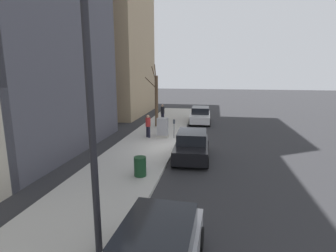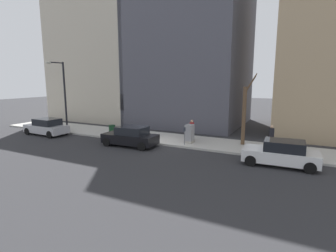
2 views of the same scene
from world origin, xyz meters
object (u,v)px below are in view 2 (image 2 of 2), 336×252
Objects in this scene: streetlamp at (62,91)px; trash_bin at (112,130)px; utility_box at (189,134)px; pedestrian_near_meter at (271,135)px; parked_car_black at (131,137)px; parked_car_silver at (47,127)px; parking_meter at (185,134)px; pedestrian_midblock at (192,129)px; parked_car_white at (281,153)px; bare_tree at (244,114)px; office_tower_right at (112,32)px.

streetlamp is 6.23m from trash_bin.
utility_box is 0.86× the size of pedestrian_near_meter.
parked_car_black is 4.00m from trash_bin.
pedestrian_near_meter reaches higher than parked_car_silver.
pedestrian_midblock is at bearing 4.99° from parking_meter.
pedestrian_midblock is at bearing 11.89° from utility_box.
parked_car_silver is at bearing 97.07° from parking_meter.
parked_car_white is at bearing -93.95° from streetlamp.
pedestrian_midblock reaches higher than utility_box.
streetlamp reaches higher than parking_meter.
parked_car_white is at bearing -141.67° from bare_tree.
parked_car_white and parked_car_black have the same top height.
utility_box is 1.08m from pedestrian_midblock.
pedestrian_near_meter is (3.65, -19.05, 0.35)m from parked_car_silver.
streetlamp is (1.46, -0.72, 3.28)m from parked_car_silver.
streetlamp is 13.57m from office_tower_right.
office_tower_right reaches higher than pedestrian_midblock.
parked_car_black is (-0.12, 10.61, 0.00)m from parked_car_white.
pedestrian_near_meter is at bearing -83.19° from trash_bin.
parked_car_silver is 4.73× the size of trash_bin.
pedestrian_near_meter reaches higher than parked_car_white.
parked_car_silver is (-0.02, 9.32, 0.00)m from parked_car_black.
trash_bin is at bearing -142.86° from office_tower_right.
utility_box is at bearing -128.41° from pedestrian_midblock.
bare_tree reaches higher than trash_bin.
parked_car_black is 2.98× the size of utility_box.
bare_tree is at bearing -46.16° from pedestrian_midblock.
bare_tree is at bearing -75.68° from parked_car_silver.
parked_car_black is 8.77m from bare_tree.
pedestrian_near_meter is (3.52, 0.89, 0.35)m from parked_car_white.
parked_car_black is 0.66× the size of streetlamp.
office_tower_right is at bearing 56.37° from utility_box.
trash_bin is at bearing 139.64° from pedestrian_near_meter.
utility_box is 12.89m from streetlamp.
parked_car_white is 14.17m from trash_bin.
bare_tree is (2.34, -16.32, -1.52)m from streetlamp.
streetlamp is 12.75m from pedestrian_midblock.
pedestrian_near_meter is at bearing -78.73° from utility_box.
parking_meter is 7.24m from trash_bin.
parked_car_black is 10.38m from pedestrian_near_meter.
pedestrian_midblock is 0.07× the size of office_tower_right.
pedestrian_midblock reaches higher than parked_car_white.
pedestrian_midblock is at bearing -80.51° from streetlamp.
bare_tree is at bearing -114.78° from office_tower_right.
utility_box is at bearing -59.36° from parked_car_black.
parked_car_white is 7.16m from utility_box.
parked_car_white is 19.54m from streetlamp.
streetlamp is at bearing 98.16° from bare_tree.
office_tower_right is at bearing 37.14° from trash_bin.
office_tower_right reaches higher than parked_car_white.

